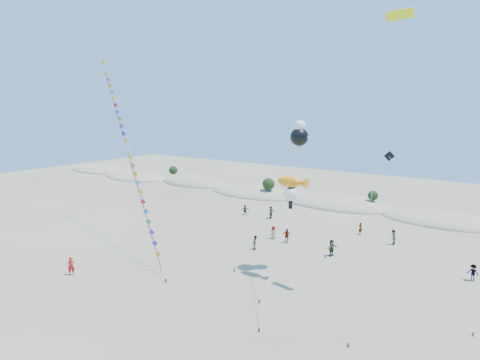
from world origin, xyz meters
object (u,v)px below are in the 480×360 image
Objects in this scene: parafoil_kite at (399,22)px; flyer_foreground at (71,266)px; fish_kite at (292,182)px; kite_train at (126,143)px.

flyer_foreground is (-25.84, -12.86, -21.63)m from parafoil_kite.
flyer_foreground is at bearing -153.53° from parafoil_kite.
fish_kite is at bearing -21.31° from flyer_foreground.
fish_kite is at bearing 2.19° from kite_train.
parafoil_kite is 13.07× the size of flyer_foreground.
kite_train reaches higher than fish_kite.
flyer_foreground is at bearing -147.18° from fish_kite.
kite_train is 31.62m from parafoil_kite.
flyer_foreground is (-17.73, -11.44, -8.37)m from fish_kite.
kite_train reaches higher than flyer_foreground.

